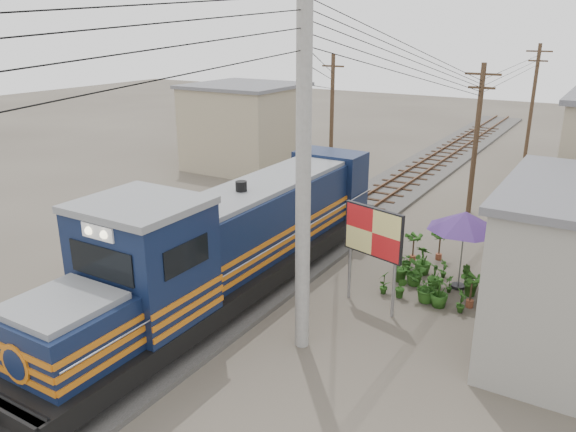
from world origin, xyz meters
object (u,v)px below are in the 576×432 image
Objects in this scene: billboard at (373,235)px; market_umbrella at (465,221)px; locomotive at (232,245)px; vendor at (496,278)px.

billboard is 1.08× the size of market_umbrella.
billboard is (4.24, 1.57, 0.65)m from locomotive.
vendor is at bearing -14.31° from market_umbrella.
locomotive is 4.57m from billboard.
vendor is (3.31, 2.54, -1.66)m from billboard.
market_umbrella is 2.07m from vendor.
market_umbrella is at bearing 69.83° from billboard.
vendor is at bearing 28.60° from locomotive.
billboard is at bearing -125.83° from market_umbrella.
billboard is 3.53m from market_umbrella.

